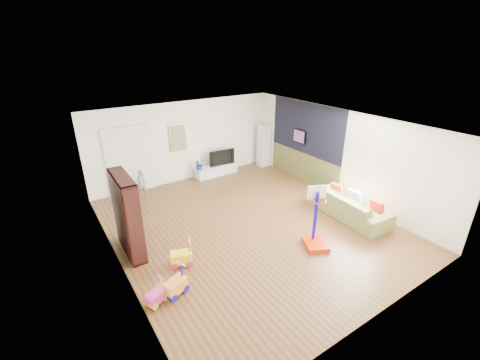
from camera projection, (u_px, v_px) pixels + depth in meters
floor at (248, 225)px, 8.48m from camera, size 6.50×7.50×0.00m
ceiling at (250, 124)px, 7.40m from camera, size 6.50×7.50×0.00m
wall_back at (185, 142)px, 10.81m from camera, size 6.50×0.00×2.70m
wall_front at (384, 255)px, 5.07m from camera, size 6.50×0.00×2.70m
wall_left at (113, 214)px, 6.30m from camera, size 0.00×7.50×2.70m
wall_right at (338, 154)px, 9.59m from camera, size 0.00×7.50×2.70m
navy_accent at (306, 128)px, 10.45m from camera, size 0.01×3.20×1.70m
olive_wainscot at (303, 167)px, 10.99m from camera, size 0.01×3.20×1.00m
doorway at (130, 161)px, 9.94m from camera, size 1.45×0.06×2.10m
painting_back at (178, 137)px, 10.57m from camera, size 0.62×0.06×0.92m
artwork_right at (299, 136)px, 10.69m from camera, size 0.04×0.56×0.46m
media_console at (216, 170)px, 11.57m from camera, size 1.60×0.45×0.37m
tall_cabinet at (264, 145)px, 12.22m from camera, size 0.38×0.38×1.63m
bookshelf at (127, 215)px, 7.06m from camera, size 0.36×1.29×1.87m
sofa at (349, 206)px, 8.77m from camera, size 1.04×2.33×0.67m
basketball_hoop at (318, 219)px, 7.30m from camera, size 0.72×0.78×1.49m
ride_on_yellow at (181, 253)px, 6.84m from camera, size 0.53×0.42×0.61m
ride_on_orange at (175, 282)px, 6.05m from camera, size 0.51×0.41×0.59m
ride_on_pink at (156, 292)px, 5.86m from camera, size 0.43×0.36×0.49m
child at (141, 183)px, 9.86m from camera, size 0.36×0.28×0.89m
tv at (221, 157)px, 11.51m from camera, size 0.98×0.17×0.56m
vase_plant at (199, 164)px, 11.05m from camera, size 0.40×0.37×0.39m
pillow_left at (377, 207)px, 8.30m from camera, size 0.10×0.35×0.35m
pillow_center at (355, 196)px, 8.85m from camera, size 0.11×0.37×0.36m
pillow_right at (337, 189)px, 9.29m from camera, size 0.14×0.36×0.35m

